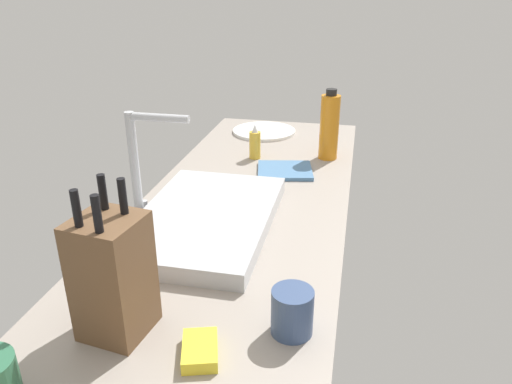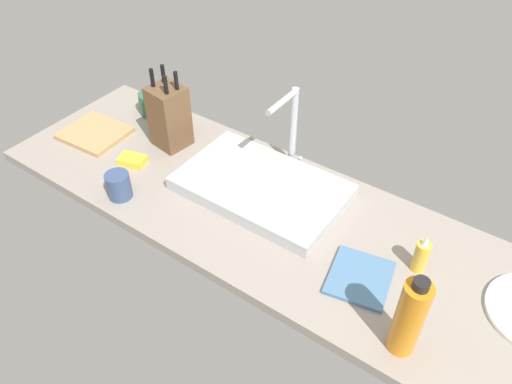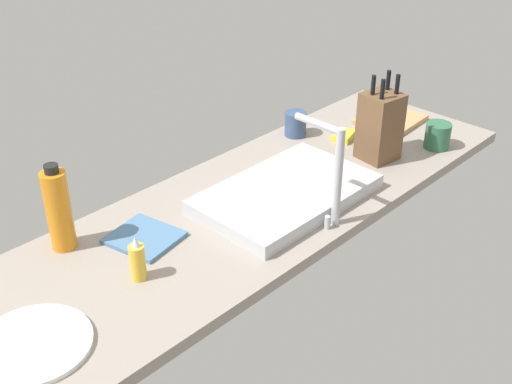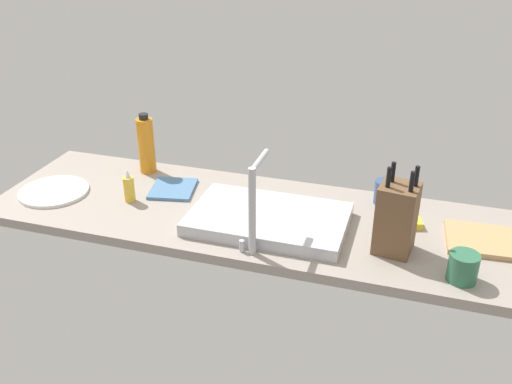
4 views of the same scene
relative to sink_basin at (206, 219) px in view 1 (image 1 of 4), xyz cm
name	(u,v)px [view 1 (image 1 of 4)]	position (x,y,z in cm)	size (l,w,h in cm)	color
countertop_slab	(236,222)	(7.24, -6.13, -3.92)	(190.86, 59.16, 3.50)	gray
sink_basin	(206,219)	(0.00, 0.00, 0.00)	(53.13, 32.93, 4.34)	#B7BABF
faucet	(141,158)	(0.09, 16.50, 15.51)	(5.50, 16.52, 29.47)	#B7BABF
knife_block	(113,276)	(-41.98, 3.55, 9.46)	(12.95, 12.74, 29.17)	brown
soap_bottle	(255,144)	(53.55, -1.43, 3.15)	(4.03, 4.03, 12.43)	gold
water_bottle	(329,127)	(58.99, -26.83, 9.45)	(6.69, 6.69, 24.73)	orange
dinner_plate	(264,131)	(84.48, 1.36, -1.57)	(25.91, 25.91, 1.20)	white
dish_towel	(285,170)	(42.16, -14.05, -1.57)	(16.08, 17.76, 1.20)	teal
coffee_mug	(292,312)	(-36.10, -27.63, 2.24)	(7.71, 7.71, 8.82)	#384C75
dish_sponge	(200,350)	(-45.61, -13.17, -0.97)	(9.00, 6.00, 2.40)	yellow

